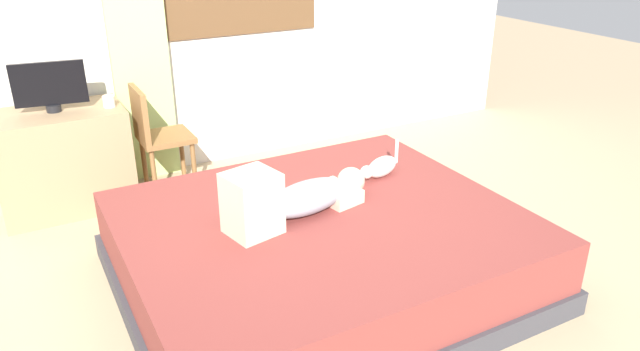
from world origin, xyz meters
name	(u,v)px	position (x,y,z in m)	size (l,w,h in m)	color
ground_plane	(336,289)	(0.00, 0.00, 0.00)	(16.00, 16.00, 0.00)	tan
bed	(321,250)	(-0.04, 0.10, 0.22)	(2.23, 1.93, 0.45)	#38383D
person_lying	(294,198)	(-0.18, 0.18, 0.56)	(0.94, 0.43, 0.34)	#8C939E
cat	(380,167)	(0.55, 0.40, 0.51)	(0.35, 0.18, 0.21)	silver
desk	(64,160)	(-1.20, 1.88, 0.37)	(0.90, 0.56, 0.74)	#997A56
tv_monitor	(50,86)	(-1.20, 1.88, 0.92)	(0.48, 0.10, 0.35)	black
cup	(109,101)	(-0.84, 1.80, 0.78)	(0.08, 0.08, 0.08)	white
chair_by_desk	(156,133)	(-0.55, 1.75, 0.51)	(0.38, 0.38, 0.86)	brown
curtain_left	(137,32)	(-0.52, 2.16, 1.18)	(0.44, 0.06, 2.36)	#ADCC75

